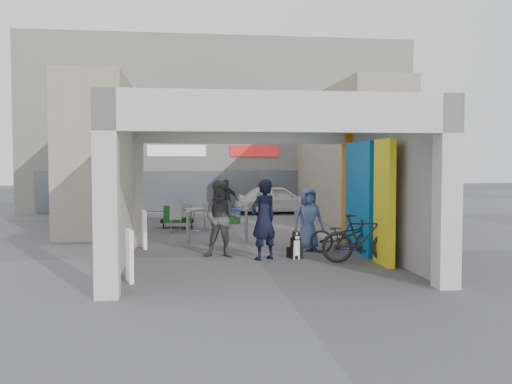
{
  "coord_description": "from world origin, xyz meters",
  "views": [
    {
      "loc": [
        -1.73,
        -13.73,
        2.29
      ],
      "look_at": [
        0.16,
        1.0,
        1.51
      ],
      "focal_mm": 40.0,
      "sensor_mm": 36.0,
      "label": 1
    }
  ],
  "objects": [
    {
      "name": "border_collie",
      "position": [
        0.91,
        -0.53,
        0.27
      ],
      "size": [
        0.25,
        0.49,
        0.68
      ],
      "rotation": [
        0.0,
        0.0,
        0.42
      ],
      "color": "black",
      "rests_on": "ground"
    },
    {
      "name": "bollard_center",
      "position": [
        0.06,
        2.39,
        0.48
      ],
      "size": [
        0.09,
        0.09,
        0.97
      ],
      "primitive_type": "cylinder",
      "color": "#989BA0",
      "rests_on": "ground"
    },
    {
      "name": "man_back_turned",
      "position": [
        -0.81,
        -0.11,
        0.93
      ],
      "size": [
        1.01,
        0.85,
        1.85
      ],
      "primitive_type": "imported",
      "rotation": [
        0.0,
        0.0,
        -0.18
      ],
      "color": "#444447",
      "rests_on": "ground"
    },
    {
      "name": "advert_board_far",
      "position": [
        -2.75,
        1.57,
        0.51
      ],
      "size": [
        0.17,
        0.56,
        1.0
      ],
      "rotation": [
        0.0,
        0.0,
        0.15
      ],
      "color": "white",
      "rests_on": "ground"
    },
    {
      "name": "ground",
      "position": [
        0.0,
        0.0,
        0.0
      ],
      "size": [
        90.0,
        90.0,
        0.0
      ],
      "primitive_type": "plane",
      "color": "#56565B",
      "rests_on": "ground"
    },
    {
      "name": "far_building",
      "position": [
        -0.0,
        13.99,
        3.99
      ],
      "size": [
        18.0,
        4.08,
        8.0
      ],
      "color": "white",
      "rests_on": "ground"
    },
    {
      "name": "bollard_right",
      "position": [
        1.47,
        2.21,
        0.47
      ],
      "size": [
        0.09,
        0.09,
        0.94
      ],
      "primitive_type": "cylinder",
      "color": "#989BA0",
      "rests_on": "ground"
    },
    {
      "name": "crate_stack",
      "position": [
        0.15,
        7.32,
        0.28
      ],
      "size": [
        0.46,
        0.36,
        0.56
      ],
      "rotation": [
        0.0,
        0.0,
        -0.02
      ],
      "color": "#1B601D",
      "rests_on": "ground"
    },
    {
      "name": "bicycle_rear",
      "position": [
        2.3,
        -1.32,
        0.55
      ],
      "size": [
        1.91,
        0.82,
        1.11
      ],
      "primitive_type": "imported",
      "rotation": [
        0.0,
        0.0,
        1.41
      ],
      "color": "black",
      "rests_on": "ground"
    },
    {
      "name": "plaza_bldg_right",
      "position": [
        4.5,
        7.5,
        2.5
      ],
      "size": [
        2.0,
        9.0,
        5.0
      ],
      "primitive_type": "cube",
      "color": "#A19686",
      "rests_on": "ground"
    },
    {
      "name": "white_van",
      "position": [
        2.43,
        11.24,
        0.64
      ],
      "size": [
        3.84,
        1.71,
        1.28
      ],
      "primitive_type": "imported",
      "rotation": [
        0.0,
        0.0,
        1.62
      ],
      "color": "white",
      "rests_on": "ground"
    },
    {
      "name": "man_elderly",
      "position": [
        1.48,
        0.63,
        0.82
      ],
      "size": [
        0.86,
        0.61,
        1.64
      ],
      "primitive_type": "imported",
      "rotation": [
        0.0,
        0.0,
        0.12
      ],
      "color": "#516A9E",
      "rests_on": "ground"
    },
    {
      "name": "produce_stand",
      "position": [
        -1.92,
        6.27,
        0.31
      ],
      "size": [
        1.17,
        0.63,
        0.77
      ],
      "rotation": [
        0.0,
        0.0,
        -0.42
      ],
      "color": "black",
      "rests_on": "ground"
    },
    {
      "name": "man_with_dog",
      "position": [
        0.14,
        -0.59,
        0.95
      ],
      "size": [
        0.82,
        0.74,
        1.89
      ],
      "primitive_type": "imported",
      "rotation": [
        0.0,
        0.0,
        3.68
      ],
      "color": "black",
      "rests_on": "ground"
    },
    {
      "name": "plaza_bldg_left",
      "position": [
        -4.5,
        7.5,
        2.5
      ],
      "size": [
        2.0,
        9.0,
        5.0
      ],
      "primitive_type": "cube",
      "color": "#A19686",
      "rests_on": "ground"
    },
    {
      "name": "advert_board_near",
      "position": [
        -2.75,
        -2.71,
        0.51
      ],
      "size": [
        0.2,
        0.55,
        1.0
      ],
      "rotation": [
        0.0,
        0.0,
        0.22
      ],
      "color": "white",
      "rests_on": "ground"
    },
    {
      "name": "man_crates",
      "position": [
        -0.03,
        8.7,
        0.81
      ],
      "size": [
        1.01,
        0.6,
        1.61
      ],
      "primitive_type": "imported",
      "rotation": [
        0.0,
        0.0,
        2.91
      ],
      "color": "black",
      "rests_on": "ground"
    },
    {
      "name": "cafe_set",
      "position": [
        -1.48,
        5.39,
        0.32
      ],
      "size": [
        1.5,
        1.21,
        0.91
      ],
      "rotation": [
        0.0,
        0.0,
        -0.17
      ],
      "color": "#97979B",
      "rests_on": "ground"
    },
    {
      "name": "bicycle_front",
      "position": [
        2.24,
        -0.05,
        0.45
      ],
      "size": [
        1.81,
        1.31,
        0.91
      ],
      "primitive_type": "imported",
      "rotation": [
        0.0,
        0.0,
        1.11
      ],
      "color": "black",
      "rests_on": "ground"
    },
    {
      "name": "arcade_canopy",
      "position": [
        0.54,
        -0.82,
        2.3
      ],
      "size": [
        6.4,
        6.45,
        6.4
      ],
      "color": "beige",
      "rests_on": "ground"
    },
    {
      "name": "bollard_left",
      "position": [
        -1.6,
        2.48,
        0.45
      ],
      "size": [
        0.09,
        0.09,
        0.89
      ],
      "primitive_type": "cylinder",
      "color": "#989BA0",
      "rests_on": "ground"
    }
  ]
}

